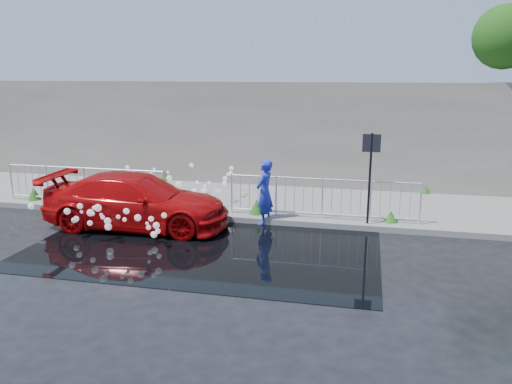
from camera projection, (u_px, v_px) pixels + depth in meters
The scene contains 12 objects.
ground at pixel (170, 259), 10.90m from camera, with size 90.00×90.00×0.00m, color black.
pavement at pixel (230, 200), 15.62m from camera, with size 30.00×4.00×0.15m, color #62635E.
curb at pixel (211, 217), 13.72m from camera, with size 30.00×0.25×0.16m, color #62635E.
retaining_wall at pixel (247, 133), 17.27m from camera, with size 30.00×0.60×3.50m, color #6D645B.
puddle at pixel (206, 245), 11.74m from camera, with size 8.00×5.00×0.01m, color black.
sign_post at pixel (370, 164), 12.54m from camera, with size 0.45×0.06×2.50m.
railing_left at pixel (85, 184), 14.74m from camera, with size 5.05×0.05×1.10m.
railing_right at pixel (322, 197), 13.26m from camera, with size 5.05×0.05×1.10m.
weeds at pixel (207, 195), 15.10m from camera, with size 12.17×3.93×0.41m.
water_spray at pixel (150, 199), 13.37m from camera, with size 3.51×5.50×1.03m.
red_car at pixel (137, 201), 12.98m from camera, with size 1.96×4.82×1.40m, color #AA0607.
person at pixel (265, 192), 13.22m from camera, with size 0.63×0.42×1.74m, color #232EB1.
Camera 1 is at (4.08, -9.58, 4.01)m, focal length 35.00 mm.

